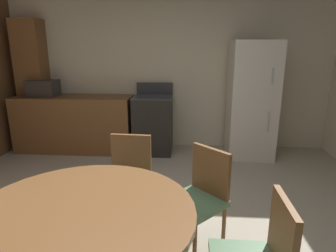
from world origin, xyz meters
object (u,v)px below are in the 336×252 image
Objects in this scene: dining_table at (83,234)px; chair_northeast at (201,194)px; microwave at (43,88)px; chair_north at (129,176)px; refrigerator at (251,100)px; oven_range at (153,124)px.

chair_northeast is at bearing 45.04° from dining_table.
microwave is at bearing -88.69° from chair_northeast.
refrigerator is at bearing 146.27° from chair_north.
chair_north reaches higher than dining_table.
dining_table is at bearing -60.29° from microwave.
chair_north is at bearing -69.21° from chair_northeast.
refrigerator is 2.46m from chair_northeast.
oven_range is 0.84× the size of dining_table.
microwave reaches higher than dining_table.
chair_north is (0.02, -2.04, 0.03)m from oven_range.
oven_range reaches higher than dining_table.
refrigerator is (1.52, -0.05, 0.41)m from oven_range.
refrigerator is 2.02× the size of chair_north.
chair_north is (0.06, 1.00, -0.11)m from dining_table.
chair_northeast is at bearing -110.55° from refrigerator.
microwave is 0.51× the size of chair_north.
oven_range is 3.05m from dining_table.
chair_north is at bearing -48.67° from microwave.
refrigerator is 2.52m from chair_north.
oven_range is 0.62× the size of refrigerator.
chair_north is at bearing -89.47° from oven_range.
oven_range reaches higher than chair_northeast.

